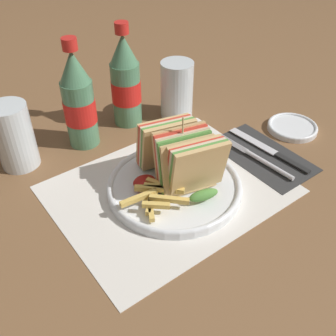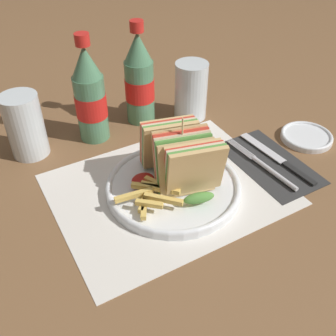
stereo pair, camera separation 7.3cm
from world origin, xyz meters
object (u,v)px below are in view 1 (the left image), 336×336
(glass_near, at_px, (177,93))
(coke_bottle_far, at_px, (126,83))
(club_sandwich, at_px, (182,157))
(plate_main, at_px, (174,186))
(side_saucer, at_px, (292,127))
(glass_far, at_px, (15,140))
(fork, at_px, (261,160))
(knife, at_px, (269,150))
(coke_bottle_near, at_px, (79,102))

(glass_near, bearing_deg, coke_bottle_far, 157.18)
(club_sandwich, height_order, glass_near, club_sandwich)
(plate_main, relative_size, side_saucer, 2.25)
(coke_bottle_far, relative_size, glass_far, 1.73)
(glass_far, bearing_deg, fork, -36.87)
(fork, relative_size, coke_bottle_far, 0.84)
(glass_near, xyz_separation_m, side_saucer, (0.17, -0.21, -0.05))
(glass_near, bearing_deg, glass_far, 173.93)
(knife, height_order, coke_bottle_far, coke_bottle_far)
(fork, xyz_separation_m, glass_far, (-0.39, 0.29, 0.05))
(fork, xyz_separation_m, glass_near, (-0.02, 0.25, 0.05))
(club_sandwich, height_order, coke_bottle_near, coke_bottle_near)
(club_sandwich, xyz_separation_m, knife, (0.21, -0.03, -0.06))
(knife, bearing_deg, coke_bottle_near, 133.77)
(fork, xyz_separation_m, side_saucer, (0.15, 0.04, -0.00))
(plate_main, xyz_separation_m, fork, (0.19, -0.04, -0.00))
(club_sandwich, relative_size, coke_bottle_near, 0.78)
(knife, bearing_deg, glass_far, 143.59)
(plate_main, relative_size, glass_near, 1.88)
(coke_bottle_near, height_order, glass_near, coke_bottle_near)
(glass_near, distance_m, side_saucer, 0.28)
(coke_bottle_far, bearing_deg, club_sandwich, -99.58)
(fork, distance_m, side_saucer, 0.16)
(coke_bottle_far, bearing_deg, coke_bottle_near, -172.98)
(club_sandwich, xyz_separation_m, coke_bottle_far, (0.04, 0.25, 0.03))
(club_sandwich, bearing_deg, glass_far, 131.49)
(plate_main, height_order, coke_bottle_far, coke_bottle_far)
(coke_bottle_near, relative_size, glass_far, 1.73)
(coke_bottle_near, relative_size, side_saucer, 2.07)
(coke_bottle_near, xyz_separation_m, side_saucer, (0.40, -0.24, -0.09))
(fork, xyz_separation_m, knife, (0.04, 0.02, -0.00))
(club_sandwich, bearing_deg, side_saucer, -0.53)
(coke_bottle_far, distance_m, side_saucer, 0.39)
(club_sandwich, xyz_separation_m, glass_far, (-0.22, 0.25, -0.01))
(coke_bottle_far, height_order, glass_near, coke_bottle_far)
(glass_near, relative_size, glass_far, 1.00)
(fork, bearing_deg, knife, 17.43)
(fork, bearing_deg, glass_near, 90.96)
(fork, xyz_separation_m, coke_bottle_near, (-0.25, 0.29, 0.09))
(coke_bottle_near, bearing_deg, knife, -42.44)
(coke_bottle_near, relative_size, coke_bottle_far, 1.00)
(knife, bearing_deg, club_sandwich, 168.30)
(fork, relative_size, knife, 0.95)
(fork, bearing_deg, glass_far, 139.34)
(plate_main, distance_m, glass_near, 0.28)
(coke_bottle_far, distance_m, glass_far, 0.27)
(club_sandwich, distance_m, knife, 0.23)
(fork, distance_m, glass_near, 0.26)
(glass_far, height_order, side_saucer, glass_far)
(knife, relative_size, side_saucer, 1.82)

